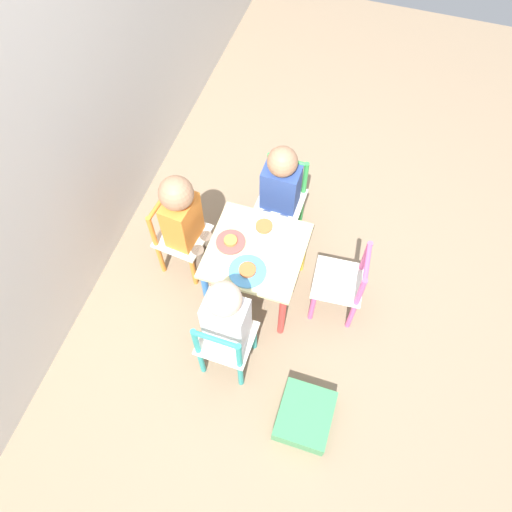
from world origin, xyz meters
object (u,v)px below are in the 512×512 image
(chair_orange, at_px, (179,237))
(child_right, at_px, (280,189))
(chair_green, at_px, (282,200))
(plate_right, at_px, (264,227))
(plate_left, at_px, (248,271))
(storage_bin, at_px, (305,416))
(plate_back, at_px, (231,242))
(chair_pink, at_px, (342,284))
(kids_table, at_px, (256,257))
(child_left, at_px, (228,317))
(chair_teal, at_px, (225,344))
(child_back, at_px, (184,219))

(chair_orange, xyz_separation_m, child_right, (0.36, -0.47, 0.17))
(chair_orange, distance_m, child_right, 0.62)
(chair_orange, bearing_deg, chair_green, -42.45)
(child_right, xyz_separation_m, plate_right, (-0.27, 0.01, 0.00))
(plate_left, relative_size, storage_bin, 0.63)
(plate_back, height_order, storage_bin, plate_back)
(chair_green, distance_m, chair_orange, 0.63)
(chair_pink, xyz_separation_m, plate_right, (0.10, 0.47, 0.18))
(plate_back, bearing_deg, chair_green, -17.04)
(kids_table, xyz_separation_m, child_left, (-0.41, 0.01, 0.10))
(chair_orange, xyz_separation_m, plate_back, (-0.05, -0.33, 0.18))
(chair_teal, xyz_separation_m, plate_right, (0.60, -0.01, 0.18))
(child_left, bearing_deg, child_back, -47.41)
(chair_pink, xyz_separation_m, child_right, (0.37, 0.46, 0.17))
(child_right, distance_m, child_back, 0.55)
(storage_bin, bearing_deg, chair_orange, 53.70)
(chair_teal, bearing_deg, chair_pink, -132.29)
(storage_bin, bearing_deg, child_back, 52.11)
(chair_pink, relative_size, plate_right, 2.68)
(chair_teal, height_order, storage_bin, chair_teal)
(chair_green, height_order, storage_bin, chair_green)
(plate_back, bearing_deg, plate_right, -45.00)
(chair_teal, distance_m, child_left, 0.20)
(plate_back, bearing_deg, kids_table, -90.00)
(chair_green, distance_m, plate_back, 0.52)
(child_left, xyz_separation_m, plate_right, (0.54, -0.01, -0.01))
(chair_teal, xyz_separation_m, plate_back, (0.47, 0.13, 0.18))
(chair_orange, xyz_separation_m, storage_bin, (-0.68, -0.92, -0.21))
(chair_orange, distance_m, plate_back, 0.38)
(kids_table, bearing_deg, chair_teal, 179.02)
(kids_table, xyz_separation_m, plate_left, (-0.14, 0.00, 0.09))
(plate_back, bearing_deg, chair_orange, 81.63)
(chair_teal, relative_size, plate_back, 3.48)
(child_right, height_order, child_back, child_back)
(chair_orange, distance_m, plate_right, 0.50)
(chair_orange, relative_size, child_back, 0.70)
(chair_teal, relative_size, storage_bin, 1.78)
(plate_left, bearing_deg, chair_pink, -69.68)
(plate_back, bearing_deg, child_back, 81.09)
(chair_pink, bearing_deg, child_left, -51.35)
(chair_teal, relative_size, plate_right, 2.68)
(child_back, xyz_separation_m, storage_bin, (-0.67, -0.86, -0.41))
(plate_left, bearing_deg, plate_right, -0.00)
(child_right, relative_size, storage_bin, 2.42)
(child_right, xyz_separation_m, storage_bin, (-1.03, -0.45, -0.38))
(kids_table, bearing_deg, plate_back, 90.00)
(chair_pink, bearing_deg, chair_orange, -95.19)
(kids_table, bearing_deg, child_right, -0.84)
(plate_right, bearing_deg, kids_table, 180.00)
(chair_orange, height_order, chair_pink, same)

